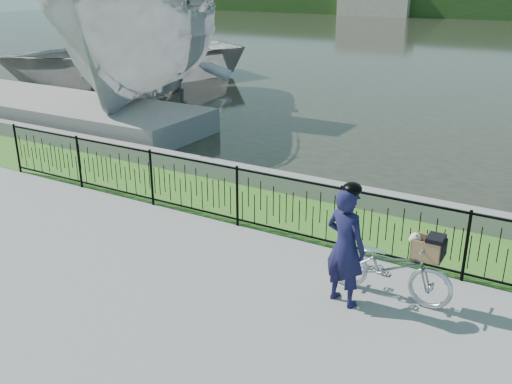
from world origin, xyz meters
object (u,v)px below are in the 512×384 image
Objects in this scene: dock at (60,111)px; boat_far at (123,56)px; bicycle_rig at (390,266)px; boat_near at (148,44)px; cyclist at (345,245)px.

dock is 7.51m from boat_far.
dock is at bearing 158.06° from bicycle_rig.
boat_near is 6.26m from boat_far.
cyclist is 0.14× the size of boat_far.
boat_near is at bearing 144.66° from bicycle_rig.
dock is at bearing -116.00° from boat_near.
bicycle_rig is at bearing -21.94° from dock.
boat_near reaches higher than bicycle_rig.
bicycle_rig is at bearing 42.95° from cyclist.
boat_near is 0.93× the size of boat_far.
boat_near is (-10.32, 8.14, 1.32)m from cyclist.
boat_far is (-3.44, 6.64, 0.71)m from dock.
boat_near is at bearing 141.74° from cyclist.
boat_far is at bearing 117.35° from dock.
boat_far is (-15.61, 11.54, 0.57)m from bicycle_rig.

